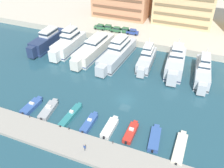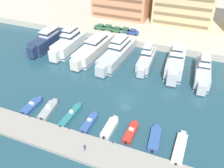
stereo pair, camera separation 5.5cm
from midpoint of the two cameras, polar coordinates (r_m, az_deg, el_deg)
ground_plane at (r=60.33m, az=3.04°, el=-3.61°), size 400.00×400.00×0.00m
quay_promenade at (r=114.33m, az=14.11°, el=15.56°), size 180.00×70.00×2.20m
pier_dock at (r=48.75m, az=-4.01°, el=-15.12°), size 120.00×6.20×0.71m
yacht_navy_far_left at (r=85.27m, az=-14.54°, el=9.59°), size 4.55×17.57×7.55m
yacht_white_left at (r=81.45m, az=-9.84°, el=9.19°), size 5.40×17.28×8.98m
yacht_ivory_mid_left at (r=78.22m, az=-4.10°, el=8.08°), size 6.27×22.09×7.00m
yacht_silver_center_left at (r=75.15m, az=1.25°, el=7.17°), size 6.25×21.78×8.37m
yacht_silver_center at (r=73.41m, az=7.95°, el=5.83°), size 4.45×15.44×7.74m
yacht_silver_center_right at (r=71.71m, az=14.34°, el=4.78°), size 5.66×16.69×9.05m
yacht_silver_mid_right at (r=70.81m, az=20.08°, el=2.79°), size 4.90×16.81×8.07m
motorboat_blue_far_left at (r=60.64m, az=-17.87°, el=-4.77°), size 2.27×6.64×1.34m
motorboat_grey_left at (r=58.45m, az=-14.27°, el=-5.70°), size 2.80×7.27×1.56m
motorboat_teal_mid_left at (r=56.15m, az=-9.39°, el=-7.03°), size 1.79×8.50×1.43m
motorboat_blue_center_left at (r=53.78m, az=-5.20°, el=-8.84°), size 1.64×6.63×1.39m
motorboat_white_center at (r=52.55m, az=-0.47°, el=-9.94°), size 1.96×6.66×1.46m
motorboat_red_center_right at (r=51.84m, az=4.36°, el=-10.95°), size 1.77×6.57×1.40m
motorboat_blue_mid_right at (r=51.27m, az=9.75°, el=-12.18°), size 2.72×7.31×0.98m
motorboat_cream_right at (r=50.57m, az=15.25°, el=-13.98°), size 2.01×8.71×1.06m
car_green_far_left at (r=91.26m, az=-2.70°, el=12.95°), size 4.10×1.92×1.80m
car_green_left at (r=90.72m, az=-0.91°, el=12.85°), size 4.15×2.03×1.80m
car_green_mid_left at (r=89.00m, az=1.08°, el=12.39°), size 4.18×2.09×1.80m
car_green_center_left at (r=88.59m, az=3.03°, el=12.23°), size 4.11×1.95×1.80m
car_blue_center at (r=87.43m, az=4.79°, el=11.83°), size 4.15×2.03×1.80m
apartment_block_left at (r=99.53m, az=16.56°, el=17.85°), size 21.62×14.64×17.97m
pedestrian_near_edge at (r=47.89m, az=-6.30°, el=-14.14°), size 0.55×0.38×1.57m
bollard_west at (r=57.20m, az=-18.32°, el=-6.98°), size 0.20×0.20×0.61m
bollard_west_mid at (r=52.45m, az=-9.85°, el=-9.96°), size 0.20×0.20×0.61m
bollard_east_mid at (r=49.20m, az=0.21°, el=-13.16°), size 0.20×0.20×0.61m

